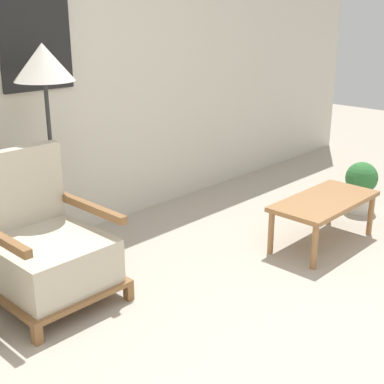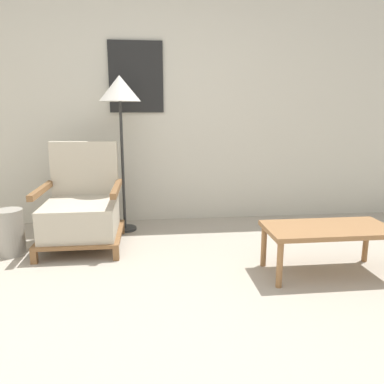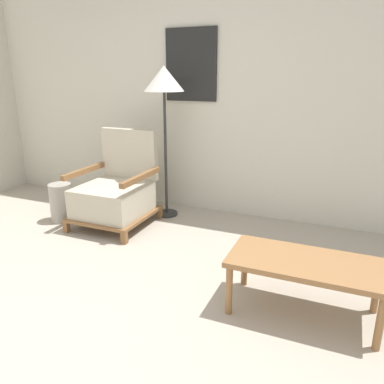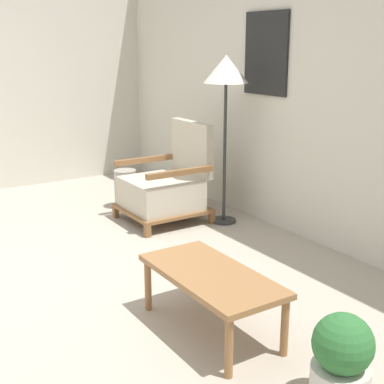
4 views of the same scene
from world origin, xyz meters
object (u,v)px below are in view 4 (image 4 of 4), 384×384
(floor_lamp, at_px, (226,77))
(armchair, at_px, (166,187))
(vase, at_px, (126,189))
(potted_plant, at_px, (342,360))
(coffee_table, at_px, (211,280))

(floor_lamp, bearing_deg, armchair, -129.43)
(vase, distance_m, potted_plant, 3.41)
(vase, bearing_deg, potted_plant, -9.00)
(armchair, bearing_deg, coffee_table, -22.94)
(coffee_table, bearing_deg, armchair, 157.06)
(floor_lamp, xyz_separation_m, potted_plant, (2.45, -1.11, -1.13))
(potted_plant, bearing_deg, armchair, 166.25)
(armchair, relative_size, coffee_table, 0.99)
(vase, relative_size, potted_plant, 0.87)
(armchair, distance_m, potted_plant, 2.88)
(floor_lamp, xyz_separation_m, vase, (-0.92, -0.57, -1.16))
(floor_lamp, relative_size, coffee_table, 1.65)
(armchair, height_order, potted_plant, armchair)
(vase, bearing_deg, floor_lamp, 31.88)
(armchair, bearing_deg, floor_lamp, 50.57)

